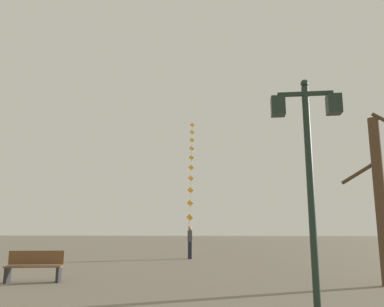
{
  "coord_description": "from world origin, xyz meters",
  "views": [
    {
      "loc": [
        1.22,
        -0.83,
        1.5
      ],
      "look_at": [
        -0.92,
        17.15,
        5.05
      ],
      "focal_mm": 36.53,
      "sensor_mm": 36.0,
      "label": 1
    }
  ],
  "objects_px": {
    "bare_tree": "(380,194)",
    "kite_train": "(191,169)",
    "twin_lantern_lamp_post": "(308,145)",
    "kite_flyer": "(190,241)",
    "park_bench": "(34,266)"
  },
  "relations": [
    {
      "from": "bare_tree",
      "to": "kite_train",
      "type": "bearing_deg",
      "value": 113.53
    },
    {
      "from": "twin_lantern_lamp_post",
      "to": "kite_train",
      "type": "relative_size",
      "value": 0.37
    },
    {
      "from": "twin_lantern_lamp_post",
      "to": "bare_tree",
      "type": "xyz_separation_m",
      "value": [
        2.57,
        3.72,
        -0.68
      ]
    },
    {
      "from": "kite_flyer",
      "to": "park_bench",
      "type": "xyz_separation_m",
      "value": [
        -3.38,
        -9.81,
        -0.45
      ]
    },
    {
      "from": "kite_train",
      "to": "park_bench",
      "type": "distance_m",
      "value": 18.65
    },
    {
      "from": "park_bench",
      "to": "kite_flyer",
      "type": "bearing_deg",
      "value": 58.96
    },
    {
      "from": "twin_lantern_lamp_post",
      "to": "park_bench",
      "type": "bearing_deg",
      "value": 155.83
    },
    {
      "from": "kite_train",
      "to": "kite_flyer",
      "type": "height_order",
      "value": "kite_train"
    },
    {
      "from": "kite_flyer",
      "to": "bare_tree",
      "type": "distance_m",
      "value": 11.61
    },
    {
      "from": "twin_lantern_lamp_post",
      "to": "kite_train",
      "type": "xyz_separation_m",
      "value": [
        -4.93,
        20.95,
        2.84
      ]
    },
    {
      "from": "kite_train",
      "to": "park_bench",
      "type": "height_order",
      "value": "kite_train"
    },
    {
      "from": "kite_train",
      "to": "bare_tree",
      "type": "xyz_separation_m",
      "value": [
        7.5,
        -17.23,
        -3.52
      ]
    },
    {
      "from": "kite_flyer",
      "to": "park_bench",
      "type": "distance_m",
      "value": 10.38
    },
    {
      "from": "kite_train",
      "to": "park_bench",
      "type": "bearing_deg",
      "value": -98.03
    },
    {
      "from": "bare_tree",
      "to": "twin_lantern_lamp_post",
      "type": "bearing_deg",
      "value": -124.64
    }
  ]
}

